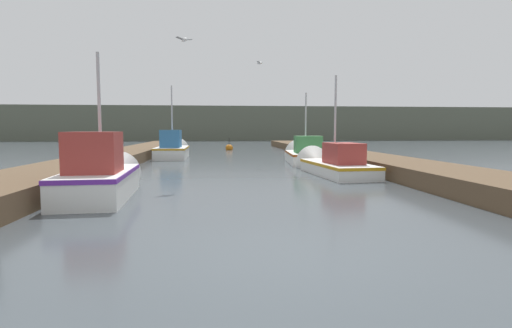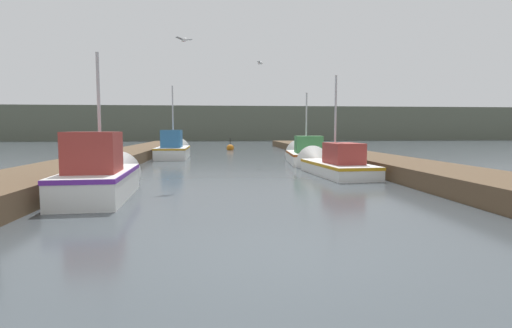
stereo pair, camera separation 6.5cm
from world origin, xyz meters
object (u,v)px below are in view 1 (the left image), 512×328
fishing_boat_2 (304,154)px  seagull_lead (184,40)px  fishing_boat_3 (173,149)px  fishing_boat_1 (332,164)px  mooring_piling_1 (326,154)px  channel_buoy (229,148)px  fishing_boat_0 (103,175)px  seagull_1 (260,63)px

fishing_boat_2 → seagull_lead: 10.11m
fishing_boat_3 → fishing_boat_1: bearing=-53.7°
fishing_boat_3 → mooring_piling_1: 9.41m
channel_buoy → fishing_boat_0: bearing=-100.0°
mooring_piling_1 → seagull_lead: (-6.51, -6.50, 4.06)m
seagull_1 → mooring_piling_1: bearing=-70.5°
channel_buoy → seagull_lead: seagull_lead is taller
seagull_1 → fishing_boat_2: bearing=-52.7°
fishing_boat_3 → seagull_lead: bearing=-82.3°
fishing_boat_3 → channel_buoy: 9.22m
fishing_boat_2 → mooring_piling_1: 1.27m
fishing_boat_1 → seagull_1: bearing=109.7°
fishing_boat_2 → seagull_lead: size_ratio=10.40×
seagull_lead → channel_buoy: bearing=48.3°
fishing_boat_1 → fishing_boat_2: 5.52m
fishing_boat_0 → seagull_1: 11.61m
fishing_boat_1 → seagull_lead: 7.07m
fishing_boat_0 → fishing_boat_2: bearing=49.5°
fishing_boat_2 → mooring_piling_1: bearing=-37.1°
fishing_boat_0 → channel_buoy: fishing_boat_0 is taller
fishing_boat_1 → fishing_boat_3: bearing=122.1°
fishing_boat_0 → seagull_1: bearing=58.2°
fishing_boat_3 → fishing_boat_0: bearing=-91.8°
mooring_piling_1 → seagull_lead: 10.06m
fishing_boat_2 → fishing_boat_3: bearing=156.7°
fishing_boat_0 → seagull_1: (5.07, 9.45, 4.44)m
fishing_boat_0 → fishing_boat_3: bearing=85.2°
fishing_boat_0 → seagull_lead: size_ratio=8.85×
fishing_boat_2 → seagull_lead: seagull_lead is taller
seagull_lead → seagull_1: (3.15, 6.82, 0.43)m
fishing_boat_1 → channel_buoy: 18.17m
fishing_boat_2 → seagull_1: seagull_1 is taller
fishing_boat_1 → mooring_piling_1: size_ratio=5.37×
fishing_boat_1 → seagull_1: (-2.25, 4.98, 4.60)m
mooring_piling_1 → channel_buoy: channel_buoy is taller
mooring_piling_1 → channel_buoy: size_ratio=0.87×
fishing_boat_2 → mooring_piling_1: fishing_boat_2 is taller
fishing_boat_1 → channel_buoy: (-3.38, 17.85, -0.20)m
fishing_boat_0 → channel_buoy: (3.94, 22.32, -0.36)m
fishing_boat_2 → seagull_lead: bearing=-122.1°
fishing_boat_3 → fishing_boat_2: bearing=-28.9°
fishing_boat_2 → channel_buoy: bearing=111.1°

